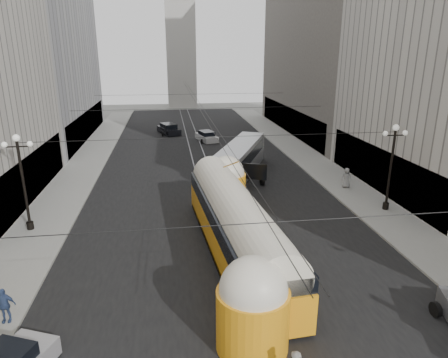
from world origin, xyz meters
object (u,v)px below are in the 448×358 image
object	(u,v)px
pedestrian_sidewalk_right	(346,178)
pedestrian_sidewalk_left	(4,305)
city_bus	(241,157)
streetcar	(236,223)

from	to	relation	value
pedestrian_sidewalk_right	pedestrian_sidewalk_left	distance (m)	26.94
city_bus	pedestrian_sidewalk_left	distance (m)	25.43
streetcar	pedestrian_sidewalk_left	distance (m)	12.01
city_bus	pedestrian_sidewalk_left	bearing A→B (deg)	-124.06
city_bus	pedestrian_sidewalk_left	world-z (taller)	city_bus
streetcar	city_bus	xyz separation A→B (m)	(3.29, 16.21, -0.35)
streetcar	city_bus	world-z (taller)	streetcar
city_bus	pedestrian_sidewalk_left	size ratio (longest dim) A/B	7.49
pedestrian_sidewalk_left	pedestrian_sidewalk_right	bearing A→B (deg)	32.52
pedestrian_sidewalk_left	streetcar	bearing A→B (deg)	22.54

